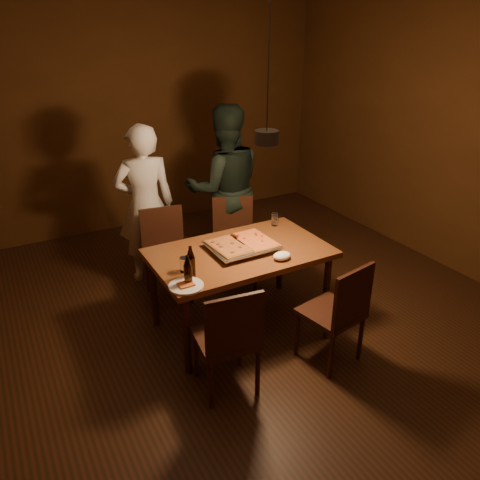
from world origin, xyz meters
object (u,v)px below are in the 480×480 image
chair_far_left (165,245)px  diner_dark (225,188)px  pizza_tray (242,247)px  chair_near_left (229,333)px  dining_table (240,258)px  beer_bottle_b (191,262)px  diner_white (145,205)px  chair_near_right (340,306)px  beer_bottle_a (188,270)px  plate_slice (186,286)px  pendant_lamp (267,136)px  chair_far_right (234,233)px

chair_far_left → diner_dark: diner_dark is taller
pizza_tray → diner_dark: size_ratio=0.31×
chair_near_left → pizza_tray: bearing=62.6°
dining_table → beer_bottle_b: (-0.54, -0.21, 0.20)m
chair_far_left → pizza_tray: chair_far_left is taller
chair_near_left → diner_white: diner_white is taller
dining_table → chair_near_right: 0.95m
beer_bottle_b → diner_white: diner_white is taller
chair_near_right → beer_bottle_a: beer_bottle_a is taller
chair_near_right → pizza_tray: (-0.40, 0.85, 0.24)m
chair_far_left → beer_bottle_a: size_ratio=2.04×
dining_table → chair_near_right: (0.42, -0.84, -0.14)m
plate_slice → dining_table: bearing=27.6°
dining_table → chair_near_right: chair_near_right is taller
plate_slice → diner_white: bearing=81.8°
diner_dark → dining_table: bearing=82.6°
chair_near_left → pizza_tray: 0.93m
diner_white → plate_slice: bearing=90.9°
dining_table → plate_slice: 0.73m
chair_near_left → chair_near_right: size_ratio=0.99×
pizza_tray → chair_near_right: bearing=-66.7°
diner_white → pendant_lamp: bearing=118.1°
chair_near_left → plate_slice: chair_near_left is taller
dining_table → beer_bottle_b: beer_bottle_b is taller
pizza_tray → chair_far_right: bearing=64.5°
pendant_lamp → dining_table: bearing=113.6°
chair_far_right → plate_slice: chair_far_right is taller
pendant_lamp → chair_near_left: bearing=-139.4°
chair_near_right → beer_bottle_a: bearing=142.3°
beer_bottle_b → chair_near_left: bearing=-84.3°
dining_table → pizza_tray: bearing=25.3°
chair_near_left → diner_dark: bearing=70.7°
chair_far_left → diner_white: diner_white is taller
beer_bottle_b → plate_slice: 0.20m
plate_slice → diner_dark: 1.84m
dining_table → beer_bottle_b: 0.61m
chair_near_right → pizza_tray: 0.97m
pizza_tray → dining_table: bearing=-156.4°
beer_bottle_a → plate_slice: (-0.03, -0.03, -0.11)m
chair_far_left → plate_slice: 1.22m
diner_white → diner_dark: size_ratio=0.93×
beer_bottle_a → diner_white: bearing=82.8°
plate_slice → pendant_lamp: 1.25m
pendant_lamp → beer_bottle_a: bearing=-173.5°
diner_dark → pizza_tray: bearing=83.4°
plate_slice → diner_white: diner_white is taller
diner_dark → chair_far_right: bearing=90.2°
dining_table → chair_far_right: bearing=65.2°
chair_far_left → diner_white: (-0.03, 0.41, 0.29)m
diner_white → pendant_lamp: 1.82m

